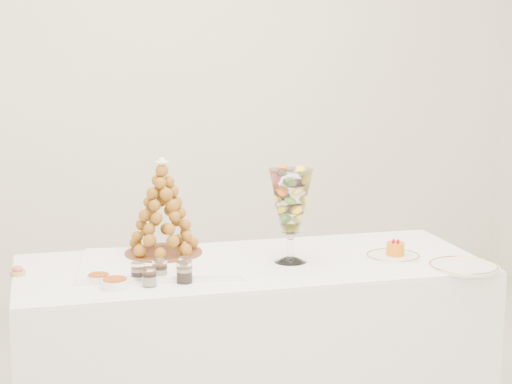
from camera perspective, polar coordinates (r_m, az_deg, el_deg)
name	(u,v)px	position (r m, az deg, el deg)	size (l,w,h in m)	color
buffet_table	(251,346)	(3.41, -0.32, -10.24)	(1.80, 0.77, 0.68)	white
lace_tray	(160,263)	(3.28, -6.43, -4.74)	(0.59, 0.44, 0.02)	white
macaron_vase	(291,202)	(3.27, 2.33, -0.69)	(0.17, 0.17, 0.36)	white
cake_plate	(393,256)	(3.42, 9.12, -4.25)	(0.21, 0.21, 0.01)	white
spare_plate	(464,267)	(3.32, 13.67, -4.85)	(0.27, 0.27, 0.01)	white
pink_tart	(18,271)	(3.25, -15.61, -5.11)	(0.06, 0.06, 0.04)	tan
verrine_a	(138,272)	(3.08, -7.86, -5.31)	(0.05, 0.05, 0.07)	white
verrine_b	(160,270)	(3.10, -6.44, -5.16)	(0.05, 0.05, 0.07)	white
verrine_c	(186,266)	(3.15, -4.72, -4.94)	(0.05, 0.05, 0.07)	white
verrine_d	(149,277)	(3.02, -7.12, -5.64)	(0.05, 0.05, 0.07)	white
verrine_e	(184,272)	(3.05, -4.80, -5.36)	(0.06, 0.06, 0.08)	white
ramekin_back	(99,279)	(3.10, -10.45, -5.69)	(0.08, 0.08, 0.03)	white
ramekin_front	(115,284)	(3.02, -9.39, -6.05)	(0.09, 0.09, 0.03)	white
croquembouche	(163,207)	(3.34, -6.24, -1.02)	(0.31, 0.31, 0.38)	brown
mousse_cake	(395,249)	(3.41, 9.28, -3.75)	(0.07, 0.07, 0.06)	orange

